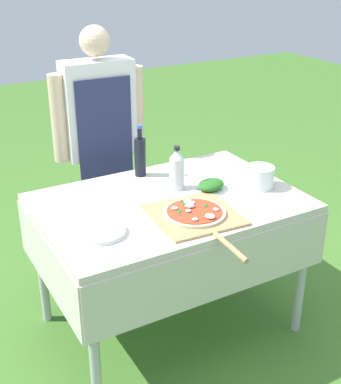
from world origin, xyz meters
name	(u,v)px	position (x,y,z in m)	size (l,w,h in m)	color
ground_plane	(170,324)	(0.00, 0.00, 0.00)	(12.00, 12.00, 0.00)	#477A2D
prep_table	(170,216)	(0.00, 0.00, 0.67)	(1.28, 0.88, 0.76)	beige
person_cook	(100,133)	(-0.04, 0.76, 0.89)	(0.56, 0.20, 1.50)	#333D56
pizza_on_peel	(196,215)	(0.01, -0.22, 0.77)	(0.40, 0.64, 0.05)	tan
oil_bottle	(140,156)	(0.01, 0.34, 0.87)	(0.06, 0.06, 0.28)	black
water_bottle	(177,169)	(0.10, 0.10, 0.87)	(0.08, 0.08, 0.23)	silver
herb_container	(211,185)	(0.24, -0.01, 0.79)	(0.21, 0.18, 0.06)	silver
mixing_tub	(260,177)	(0.48, -0.09, 0.82)	(0.15, 0.15, 0.11)	silver
plate_stack	(101,232)	(-0.43, -0.15, 0.77)	(0.22, 0.22, 0.02)	white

